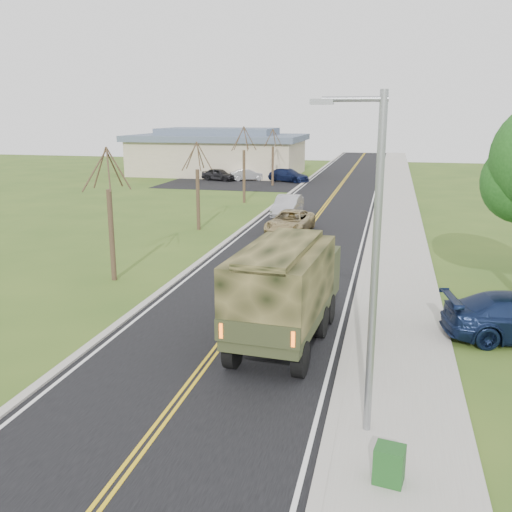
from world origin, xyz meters
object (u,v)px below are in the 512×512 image
(military_truck, at_px, (286,285))
(utility_box_near, at_px, (389,464))
(suv_champagne, at_px, (290,222))
(sedan_silver, at_px, (288,206))

(military_truck, relative_size, utility_box_near, 8.98)
(suv_champagne, relative_size, utility_box_near, 6.45)
(military_truck, distance_m, sedan_silver, 24.10)
(military_truck, height_order, suv_champagne, military_truck)
(utility_box_near, bearing_deg, suv_champagne, 114.02)
(sedan_silver, height_order, utility_box_near, sedan_silver)
(military_truck, distance_m, utility_box_near, 7.97)
(suv_champagne, bearing_deg, utility_box_near, -70.68)
(utility_box_near, bearing_deg, military_truck, 125.67)
(sedan_silver, bearing_deg, utility_box_near, -74.96)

